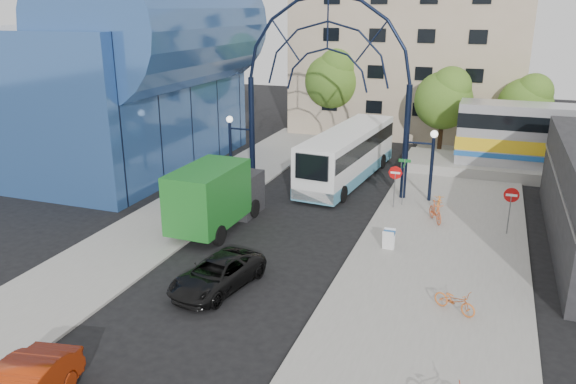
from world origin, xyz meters
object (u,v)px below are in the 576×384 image
at_px(black_suv, 217,274).
at_px(city_bus, 348,154).
at_px(tree_north_b, 334,77).
at_px(tree_north_a, 445,97).
at_px(bike_far_a, 455,301).
at_px(street_name_sign, 404,172).
at_px(gateway_arch, 327,54).
at_px(do_not_enter_sign, 511,200).
at_px(tree_north_c, 527,102).
at_px(stop_sign, 395,177).
at_px(bike_near_b, 435,212).
at_px(bike_near_a, 439,201).
at_px(green_truck, 217,195).
at_px(sandwich_board, 389,237).

bearing_deg(black_suv, city_bus, 97.03).
bearing_deg(tree_north_b, tree_north_a, -21.80).
distance_m(tree_north_b, bike_far_a, 32.03).
bearing_deg(street_name_sign, gateway_arch, 164.93).
relative_size(do_not_enter_sign, black_suv, 0.53).
xyz_separation_m(tree_north_c, bike_far_a, (-3.07, -26.93, -3.70)).
bearing_deg(stop_sign, street_name_sign, 56.36).
height_order(gateway_arch, street_name_sign, gateway_arch).
height_order(tree_north_c, bike_near_b, tree_north_c).
bearing_deg(gateway_arch, bike_near_b, -25.55).
bearing_deg(bike_near_a, tree_north_c, 71.60).
xyz_separation_m(gateway_arch, tree_north_b, (-3.88, 15.93, -3.29)).
height_order(tree_north_b, green_truck, tree_north_b).
height_order(sandwich_board, tree_north_c, tree_north_c).
bearing_deg(city_bus, stop_sign, -45.11).
xyz_separation_m(tree_north_c, green_truck, (-15.73, -21.85, -2.52)).
bearing_deg(black_suv, street_name_sign, 77.41).
xyz_separation_m(do_not_enter_sign, bike_far_a, (-1.95, -9.00, -1.40)).
distance_m(gateway_arch, stop_sign, 8.37).
distance_m(street_name_sign, city_bus, 6.15).
bearing_deg(green_truck, tree_north_c, 55.29).
relative_size(do_not_enter_sign, bike_near_a, 1.46).
bearing_deg(bike_near_b, bike_near_a, 64.97).
distance_m(green_truck, black_suv, 7.15).
distance_m(bike_near_a, bike_near_b, 2.19).
relative_size(stop_sign, tree_north_b, 0.31).
xyz_separation_m(sandwich_board, bike_near_b, (1.72, 4.53, -0.06)).
xyz_separation_m(tree_north_c, black_suv, (-12.57, -28.18, -3.62)).
relative_size(do_not_enter_sign, tree_north_c, 0.38).
distance_m(stop_sign, city_bus, 6.32).
bearing_deg(gateway_arch, do_not_enter_sign, -19.99).
bearing_deg(green_truck, gateway_arch, 66.59).
distance_m(tree_north_b, city_bus, 14.29).
bearing_deg(do_not_enter_sign, tree_north_a, 107.03).
bearing_deg(black_suv, tree_north_a, 87.04).
relative_size(street_name_sign, bike_near_b, 1.51).
bearing_deg(bike_near_a, street_name_sign, -178.30).
distance_m(gateway_arch, sandwich_board, 12.52).
height_order(tree_north_b, bike_far_a, tree_north_b).
bearing_deg(sandwich_board, city_bus, 113.86).
distance_m(city_bus, bike_near_b, 9.19).
height_order(sandwich_board, bike_near_a, sandwich_board).
height_order(city_bus, bike_far_a, city_bus).
bearing_deg(stop_sign, tree_north_a, 84.58).
bearing_deg(stop_sign, bike_near_a, 15.51).
bearing_deg(tree_north_b, gateway_arch, -76.32).
bearing_deg(tree_north_b, bike_near_b, -60.04).
height_order(street_name_sign, bike_near_a, street_name_sign).
xyz_separation_m(street_name_sign, black_suv, (-5.65, -12.85, -1.47)).
relative_size(green_truck, bike_far_a, 4.02).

